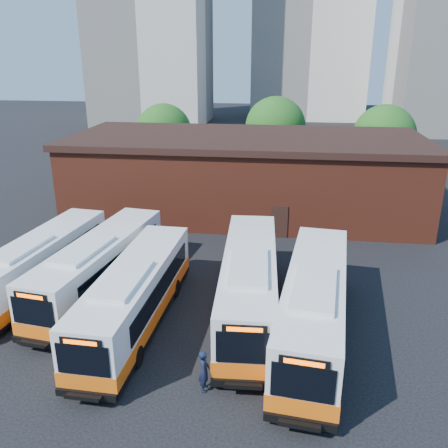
# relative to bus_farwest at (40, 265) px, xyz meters

# --- Properties ---
(ground) EXTENTS (220.00, 220.00, 0.00)m
(ground) POSITION_rel_bus_farwest_xyz_m (10.27, -4.24, -1.44)
(ground) COLOR black
(bus_farwest) EXTENTS (3.70, 11.81, 3.17)m
(bus_farwest) POSITION_rel_bus_farwest_xyz_m (0.00, 0.00, 0.00)
(bus_farwest) COLOR white
(bus_farwest) RESTS_ON ground
(bus_west) EXTENTS (4.10, 12.28, 3.30)m
(bus_west) POSITION_rel_bus_farwest_xyz_m (3.53, -0.00, 0.06)
(bus_west) COLOR white
(bus_west) RESTS_ON ground
(bus_midwest) EXTENTS (2.91, 12.14, 3.28)m
(bus_midwest) POSITION_rel_bus_farwest_xyz_m (6.53, -2.99, 0.05)
(bus_midwest) COLOR white
(bus_midwest) RESTS_ON ground
(bus_mideast) EXTENTS (3.24, 12.86, 3.47)m
(bus_mideast) POSITION_rel_bus_farwest_xyz_m (11.95, -1.26, 0.14)
(bus_mideast) COLOR white
(bus_mideast) RESTS_ON ground
(bus_east) EXTENTS (4.05, 12.99, 3.49)m
(bus_east) POSITION_rel_bus_farwest_xyz_m (15.11, -3.06, 0.14)
(bus_east) COLOR white
(bus_east) RESTS_ON ground
(transit_worker) EXTENTS (0.51, 0.70, 1.79)m
(transit_worker) POSITION_rel_bus_farwest_xyz_m (10.67, -7.38, -0.54)
(transit_worker) COLOR black
(transit_worker) RESTS_ON ground
(depot_building) EXTENTS (28.60, 12.60, 6.40)m
(depot_building) POSITION_rel_bus_farwest_xyz_m (10.27, 15.75, 1.82)
(depot_building) COLOR maroon
(depot_building) RESTS_ON ground
(tree_west) EXTENTS (6.00, 6.00, 7.65)m
(tree_west) POSITION_rel_bus_farwest_xyz_m (0.27, 27.76, 3.20)
(tree_west) COLOR #382314
(tree_west) RESTS_ON ground
(tree_mid) EXTENTS (6.56, 6.56, 8.36)m
(tree_mid) POSITION_rel_bus_farwest_xyz_m (12.27, 29.76, 3.64)
(tree_mid) COLOR #382314
(tree_mid) RESTS_ON ground
(tree_east) EXTENTS (6.24, 6.24, 7.96)m
(tree_east) POSITION_rel_bus_farwest_xyz_m (23.27, 26.76, 3.39)
(tree_east) COLOR #382314
(tree_east) RESTS_ON ground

